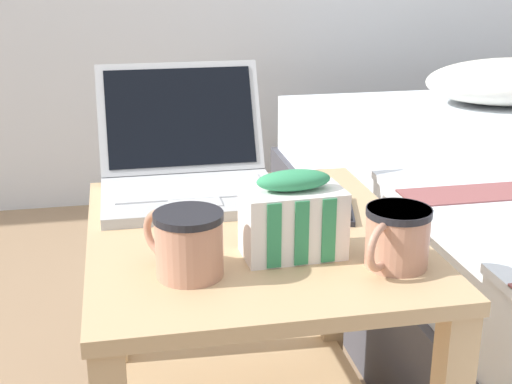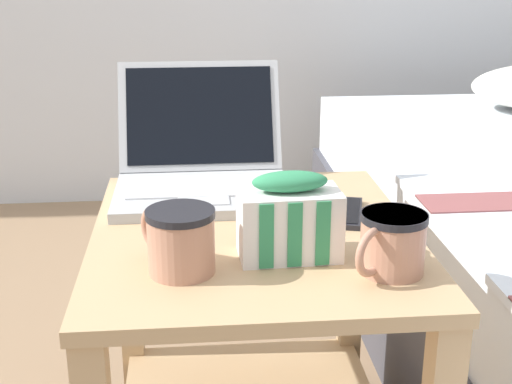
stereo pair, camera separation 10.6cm
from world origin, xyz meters
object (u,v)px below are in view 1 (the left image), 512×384
mug_front_right (187,240)px  cell_phone (332,209)px  mug_front_left (397,234)px  snack_bag (293,218)px  laptop (187,169)px

mug_front_right → cell_phone: mug_front_right is taller
mug_front_left → cell_phone: bearing=95.7°
mug_front_left → snack_bag: 0.15m
laptop → snack_bag: 0.33m
laptop → cell_phone: 0.28m
mug_front_left → snack_bag: size_ratio=0.76×
laptop → cell_phone: size_ratio=2.13×
mug_front_right → mug_front_left: bearing=-5.9°
laptop → mug_front_right: (-0.04, -0.35, 0.01)m
mug_front_right → snack_bag: 0.16m
cell_phone → laptop: bearing=146.3°
mug_front_left → mug_front_right: (-0.29, 0.03, 0.00)m
laptop → mug_front_left: size_ratio=2.85×
laptop → snack_bag: (0.12, -0.31, 0.01)m
laptop → mug_front_left: laptop is taller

